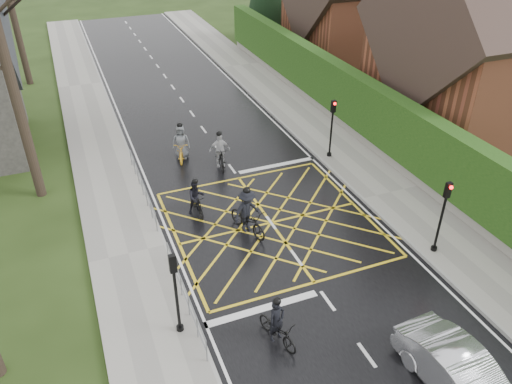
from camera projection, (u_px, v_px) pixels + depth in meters
ground at (271, 223)px, 21.22m from camera, size 120.00×120.00×0.00m
road at (271, 223)px, 21.22m from camera, size 9.00×80.00×0.01m
sidewalk_right at (390, 193)px, 23.06m from camera, size 3.00×80.00×0.15m
sidewalk_left at (129, 255)px, 19.30m from camera, size 3.00×80.00×0.15m
stone_wall at (355, 130)px, 28.18m from camera, size 0.50×38.00×0.70m
hedge at (359, 101)px, 27.24m from camera, size 0.90×38.00×2.80m
house_near at (498, 49)px, 26.46m from camera, size 11.80×9.80×11.30m
house_far at (358, 4)px, 37.66m from camera, size 9.80×8.80×10.30m
railing_south at (184, 291)px, 16.60m from camera, size 0.05×5.04×1.03m
railing_north at (142, 183)px, 22.49m from camera, size 0.05×6.04×1.03m
traffic_light_ne at (331, 129)px, 25.23m from camera, size 0.24×0.31×3.21m
traffic_light_se at (441, 218)px, 18.63m from camera, size 0.24×0.31×3.21m
traffic_light_sw at (176, 295)px, 15.21m from camera, size 0.24×0.31×3.21m
cyclist_rear at (277, 327)px, 15.55m from camera, size 1.09×1.87×1.72m
cyclist_back at (197, 200)px, 21.54m from camera, size 0.76×1.69×1.69m
cyclist_mid at (247, 216)px, 20.32m from camera, size 1.41×2.30×2.11m
cyclist_front at (220, 154)px, 25.01m from camera, size 1.10×2.00×1.94m
cyclist_lead at (182, 146)px, 25.75m from camera, size 1.32×2.17×1.99m
car at (463, 378)px, 13.80m from camera, size 1.82×4.42×1.42m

